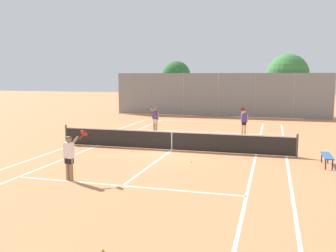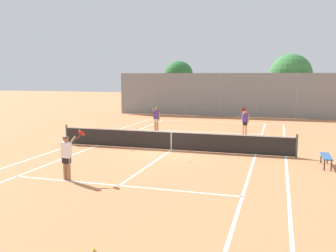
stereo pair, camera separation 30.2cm
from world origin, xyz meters
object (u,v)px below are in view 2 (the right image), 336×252
(loose_tennis_ball_0, at_px, (158,135))
(tree_behind_right, at_px, (290,76))
(tennis_net, at_px, (171,140))
(loose_tennis_ball_4, at_px, (190,162))
(player_near_side, at_px, (67,155))
(tree_behind_left, at_px, (179,76))
(player_far_left, at_px, (156,117))
(loose_tennis_ball_2, at_px, (273,148))
(loose_tennis_ball_1, at_px, (132,151))
(loose_tennis_ball_3, at_px, (268,135))
(loose_tennis_ball_5, at_px, (94,249))
(player_far_right, at_px, (245,120))
(courtside_bench, at_px, (326,157))

(loose_tennis_ball_0, height_order, tree_behind_right, tree_behind_right)
(tennis_net, height_order, loose_tennis_ball_4, tennis_net)
(player_near_side, distance_m, tree_behind_left, 25.61)
(tennis_net, height_order, loose_tennis_ball_0, tennis_net)
(player_far_left, height_order, loose_tennis_ball_2, player_far_left)
(loose_tennis_ball_0, bearing_deg, tree_behind_right, 60.85)
(loose_tennis_ball_1, height_order, loose_tennis_ball_3, same)
(loose_tennis_ball_5, distance_m, tree_behind_left, 30.81)
(loose_tennis_ball_1, xyz_separation_m, tree_behind_left, (-2.86, 19.92, 3.60))
(player_far_right, bearing_deg, tree_behind_left, 120.61)
(loose_tennis_ball_4, bearing_deg, courtside_bench, 8.54)
(loose_tennis_ball_3, distance_m, loose_tennis_ball_5, 17.14)
(loose_tennis_ball_1, xyz_separation_m, loose_tennis_ball_3, (6.28, 6.79, 0.00))
(loose_tennis_ball_2, relative_size, loose_tennis_ball_3, 1.00)
(player_near_side, distance_m, loose_tennis_ball_3, 13.88)
(tennis_net, height_order, player_far_right, player_far_right)
(loose_tennis_ball_1, distance_m, tree_behind_right, 21.17)
(loose_tennis_ball_2, height_order, loose_tennis_ball_3, same)
(player_near_side, height_order, loose_tennis_ball_2, player_near_side)
(tennis_net, relative_size, loose_tennis_ball_5, 181.82)
(courtside_bench, height_order, tree_behind_left, tree_behind_left)
(player_far_right, bearing_deg, loose_tennis_ball_3, -2.80)
(player_far_right, distance_m, loose_tennis_ball_2, 4.68)
(loose_tennis_ball_1, relative_size, courtside_bench, 0.04)
(player_far_right, xyz_separation_m, tree_behind_right, (2.90, 12.50, 2.74))
(tree_behind_left, bearing_deg, loose_tennis_ball_2, -61.11)
(tennis_net, distance_m, loose_tennis_ball_3, 7.45)
(player_far_left, relative_size, loose_tennis_ball_4, 26.88)
(loose_tennis_ball_5, bearing_deg, loose_tennis_ball_0, 103.09)
(loose_tennis_ball_3, xyz_separation_m, tree_behind_right, (1.49, 12.57, 3.63))
(player_far_left, bearing_deg, courtside_bench, -37.24)
(loose_tennis_ball_5, relative_size, courtside_bench, 0.04)
(tennis_net, bearing_deg, loose_tennis_ball_1, -153.82)
(courtside_bench, bearing_deg, loose_tennis_ball_3, 108.83)
(player_far_left, distance_m, loose_tennis_ball_3, 7.31)
(player_far_left, distance_m, courtside_bench, 12.32)
(player_far_right, height_order, loose_tennis_ball_5, player_far_right)
(player_far_left, distance_m, loose_tennis_ball_4, 9.36)
(player_near_side, distance_m, courtside_bench, 10.27)
(player_near_side, distance_m, loose_tennis_ball_0, 10.38)
(loose_tennis_ball_3, relative_size, loose_tennis_ball_5, 1.00)
(player_far_left, height_order, courtside_bench, player_far_left)
(loose_tennis_ball_4, bearing_deg, player_far_right, 79.26)
(tennis_net, relative_size, tree_behind_left, 2.32)
(loose_tennis_ball_0, height_order, loose_tennis_ball_2, same)
(player_far_right, distance_m, loose_tennis_ball_1, 8.46)
(loose_tennis_ball_4, xyz_separation_m, tree_behind_right, (4.48, 20.86, 3.63))
(loose_tennis_ball_4, height_order, loose_tennis_ball_5, same)
(player_far_right, bearing_deg, player_near_side, -112.76)
(loose_tennis_ball_0, distance_m, loose_tennis_ball_2, 7.32)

